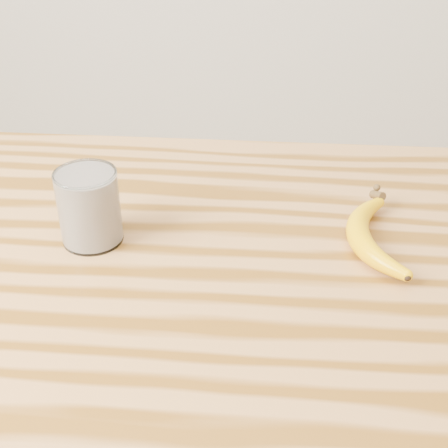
# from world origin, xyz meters

# --- Properties ---
(table) EXTENTS (1.20, 0.80, 0.90)m
(table) POSITION_xyz_m (0.00, 0.00, 0.77)
(table) COLOR #A4703C
(table) RESTS_ON ground
(smoothie_glass) EXTENTS (0.08, 0.08, 0.11)m
(smoothie_glass) POSITION_xyz_m (-0.12, 0.06, 0.95)
(smoothie_glass) COLOR white
(smoothie_glass) RESTS_ON table
(banana) EXTENTS (0.11, 0.27, 0.03)m
(banana) POSITION_xyz_m (0.25, 0.08, 0.92)
(banana) COLOR #E9A800
(banana) RESTS_ON table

